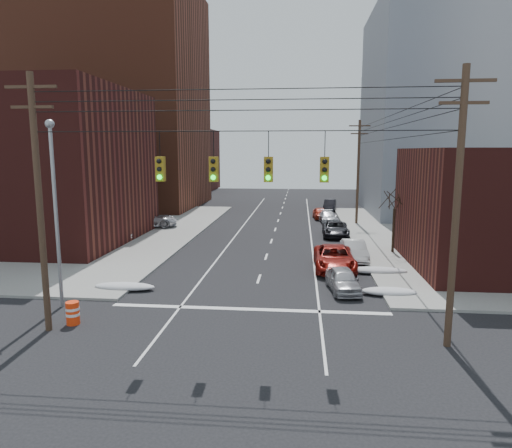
% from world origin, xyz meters
% --- Properties ---
extents(ground, '(160.00, 160.00, 0.00)m').
position_xyz_m(ground, '(0.00, 0.00, 0.00)').
color(ground, black).
rests_on(ground, ground).
extents(sidewalk_nw, '(40.00, 40.00, 0.15)m').
position_xyz_m(sidewalk_nw, '(-27.00, 27.00, 0.07)').
color(sidewalk_nw, gray).
rests_on(sidewalk_nw, ground).
extents(building_brick_tall, '(24.00, 20.00, 30.00)m').
position_xyz_m(building_brick_tall, '(-24.00, 48.00, 15.00)').
color(building_brick_tall, brown).
rests_on(building_brick_tall, ground).
extents(building_brick_near, '(20.00, 16.00, 13.00)m').
position_xyz_m(building_brick_near, '(-22.00, 22.00, 6.50)').
color(building_brick_near, '#461815').
rests_on(building_brick_near, ground).
extents(building_brick_far, '(22.00, 18.00, 12.00)m').
position_xyz_m(building_brick_far, '(-26.00, 74.00, 6.00)').
color(building_brick_far, '#461815').
rests_on(building_brick_far, ground).
extents(building_office, '(22.00, 20.00, 25.00)m').
position_xyz_m(building_office, '(22.00, 44.00, 12.50)').
color(building_office, gray).
rests_on(building_office, ground).
extents(building_glass, '(20.00, 18.00, 22.00)m').
position_xyz_m(building_glass, '(24.00, 70.00, 11.00)').
color(building_glass, gray).
rests_on(building_glass, ground).
extents(utility_pole_left, '(2.20, 0.28, 11.00)m').
position_xyz_m(utility_pole_left, '(-8.50, 3.00, 5.78)').
color(utility_pole_left, '#473323').
rests_on(utility_pole_left, ground).
extents(utility_pole_right, '(2.20, 0.28, 11.00)m').
position_xyz_m(utility_pole_right, '(8.50, 3.00, 5.78)').
color(utility_pole_right, '#473323').
rests_on(utility_pole_right, ground).
extents(utility_pole_far, '(2.20, 0.28, 11.00)m').
position_xyz_m(utility_pole_far, '(8.50, 34.00, 5.78)').
color(utility_pole_far, '#473323').
rests_on(utility_pole_far, ground).
extents(traffic_signals, '(17.00, 0.42, 2.02)m').
position_xyz_m(traffic_signals, '(0.10, 2.97, 7.17)').
color(traffic_signals, black).
rests_on(traffic_signals, ground).
extents(street_light, '(0.44, 0.44, 9.32)m').
position_xyz_m(street_light, '(-9.50, 6.00, 5.54)').
color(street_light, gray).
rests_on(street_light, ground).
extents(bare_tree, '(2.09, 2.20, 4.93)m').
position_xyz_m(bare_tree, '(9.59, 20.00, 2.32)').
color(bare_tree, black).
rests_on(bare_tree, ground).
extents(snow_nw, '(3.50, 1.08, 0.42)m').
position_xyz_m(snow_nw, '(-7.40, 9.00, 0.21)').
color(snow_nw, silver).
rests_on(snow_nw, ground).
extents(snow_ne, '(3.00, 1.08, 0.42)m').
position_xyz_m(snow_ne, '(7.40, 9.50, 0.21)').
color(snow_ne, silver).
rests_on(snow_ne, ground).
extents(snow_east_far, '(4.00, 1.08, 0.42)m').
position_xyz_m(snow_east_far, '(7.40, 14.00, 0.21)').
color(snow_east_far, silver).
rests_on(snow_east_far, ground).
extents(red_pickup, '(2.65, 5.68, 1.57)m').
position_xyz_m(red_pickup, '(4.79, 14.73, 0.79)').
color(red_pickup, maroon).
rests_on(red_pickup, ground).
extents(parked_car_a, '(2.02, 4.02, 1.31)m').
position_xyz_m(parked_car_a, '(4.94, 10.01, 0.66)').
color(parked_car_a, '#A8A8AD').
rests_on(parked_car_a, ground).
extents(parked_car_b, '(1.73, 4.45, 1.44)m').
position_xyz_m(parked_car_b, '(6.40, 17.51, 0.72)').
color(parked_car_b, silver).
rests_on(parked_car_b, ground).
extents(parked_car_c, '(2.42, 5.09, 1.40)m').
position_xyz_m(parked_car_c, '(5.75, 26.85, 0.70)').
color(parked_car_c, black).
rests_on(parked_car_c, ground).
extents(parked_car_d, '(2.19, 4.47, 1.25)m').
position_xyz_m(parked_car_d, '(5.53, 35.10, 0.63)').
color(parked_car_d, '#BCBCC2').
rests_on(parked_car_d, ground).
extents(parked_car_e, '(1.85, 3.97, 1.31)m').
position_xyz_m(parked_car_e, '(4.80, 37.80, 0.66)').
color(parked_car_e, maroon).
rests_on(parked_car_e, ground).
extents(parked_car_f, '(1.99, 4.46, 1.42)m').
position_xyz_m(parked_car_f, '(6.40, 45.86, 0.71)').
color(parked_car_f, black).
rests_on(parked_car_f, ground).
extents(lot_car_a, '(4.79, 2.54, 1.50)m').
position_xyz_m(lot_car_a, '(-14.33, 22.44, 0.90)').
color(lot_car_a, silver).
rests_on(lot_car_a, sidewalk_nw).
extents(lot_car_b, '(6.14, 3.81, 1.58)m').
position_xyz_m(lot_car_b, '(-12.82, 29.40, 0.94)').
color(lot_car_b, silver).
rests_on(lot_car_b, sidewalk_nw).
extents(lot_car_c, '(4.83, 3.21, 1.30)m').
position_xyz_m(lot_car_c, '(-17.54, 20.45, 0.80)').
color(lot_car_c, black).
rests_on(lot_car_c, sidewalk_nw).
extents(lot_car_d, '(3.66, 1.59, 1.23)m').
position_xyz_m(lot_car_d, '(-17.95, 28.50, 0.76)').
color(lot_car_d, '#B5B6BB').
rests_on(lot_car_d, sidewalk_nw).
extents(construction_barrel, '(0.77, 0.77, 1.05)m').
position_xyz_m(construction_barrel, '(-7.76, 3.76, 0.54)').
color(construction_barrel, '#FF380D').
rests_on(construction_barrel, ground).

